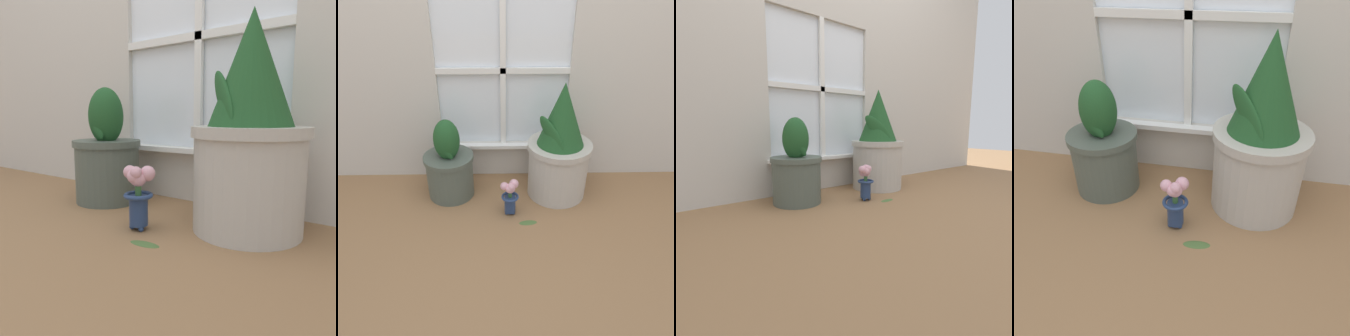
% 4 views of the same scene
% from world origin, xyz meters
% --- Properties ---
extents(ground_plane, '(10.00, 10.00, 0.00)m').
position_xyz_m(ground_plane, '(0.00, 0.00, 0.00)').
color(ground_plane, olive).
extents(potted_plant_left, '(0.32, 0.32, 0.54)m').
position_xyz_m(potted_plant_left, '(-0.36, 0.34, 0.21)').
color(potted_plant_left, '#4C564C').
rests_on(potted_plant_left, ground_plane).
extents(potted_plant_right, '(0.41, 0.41, 0.77)m').
position_xyz_m(potted_plant_right, '(0.35, 0.35, 0.34)').
color(potted_plant_right, '#B7B2A8').
rests_on(potted_plant_right, ground_plane).
extents(flower_vase, '(0.11, 0.11, 0.24)m').
position_xyz_m(flower_vase, '(0.03, 0.13, 0.15)').
color(flower_vase, navy).
rests_on(flower_vase, ground_plane).
extents(fallen_leaf, '(0.11, 0.06, 0.01)m').
position_xyz_m(fallen_leaf, '(0.14, 0.03, 0.00)').
color(fallen_leaf, '#476633').
rests_on(fallen_leaf, ground_plane).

